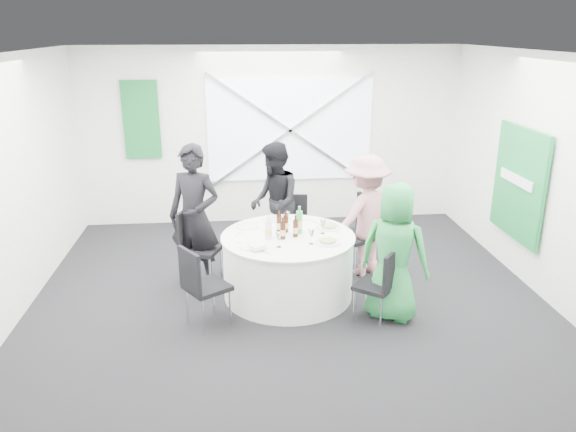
{
  "coord_description": "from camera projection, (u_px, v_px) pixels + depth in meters",
  "views": [
    {
      "loc": [
        -0.59,
        -5.86,
        3.06
      ],
      "look_at": [
        0.0,
        0.2,
        1.0
      ],
      "focal_mm": 35.0,
      "sensor_mm": 36.0,
      "label": 1
    }
  ],
  "objects": [
    {
      "name": "floor",
      "position": [
        290.0,
        302.0,
        6.56
      ],
      "size": [
        6.0,
        6.0,
        0.0
      ],
      "primitive_type": "plane",
      "color": "black",
      "rests_on": "ground"
    },
    {
      "name": "ceiling",
      "position": [
        290.0,
        54.0,
        5.66
      ],
      "size": [
        6.0,
        6.0,
        0.0
      ],
      "primitive_type": "plane",
      "rotation": [
        3.14,
        0.0,
        0.0
      ],
      "color": "white",
      "rests_on": "wall_back"
    },
    {
      "name": "wall_back",
      "position": [
        271.0,
        136.0,
        8.94
      ],
      "size": [
        6.0,
        0.0,
        6.0
      ],
      "primitive_type": "plane",
      "rotation": [
        1.57,
        0.0,
        0.0
      ],
      "color": "silver",
      "rests_on": "floor"
    },
    {
      "name": "wall_front",
      "position": [
        341.0,
        326.0,
        3.28
      ],
      "size": [
        6.0,
        0.0,
        6.0
      ],
      "primitive_type": "plane",
      "rotation": [
        -1.57,
        0.0,
        0.0
      ],
      "color": "silver",
      "rests_on": "floor"
    },
    {
      "name": "wall_left",
      "position": [
        3.0,
        195.0,
        5.83
      ],
      "size": [
        0.0,
        6.0,
        6.0
      ],
      "primitive_type": "plane",
      "rotation": [
        1.57,
        0.0,
        1.57
      ],
      "color": "silver",
      "rests_on": "floor"
    },
    {
      "name": "wall_right",
      "position": [
        552.0,
        180.0,
        6.38
      ],
      "size": [
        0.0,
        6.0,
        6.0
      ],
      "primitive_type": "plane",
      "rotation": [
        1.57,
        0.0,
        -1.57
      ],
      "color": "silver",
      "rests_on": "floor"
    },
    {
      "name": "window_panel",
      "position": [
        290.0,
        130.0,
        8.89
      ],
      "size": [
        2.6,
        0.03,
        1.6
      ],
      "primitive_type": "cube",
      "color": "white",
      "rests_on": "wall_back"
    },
    {
      "name": "window_brace_a",
      "position": [
        290.0,
        131.0,
        8.86
      ],
      "size": [
        2.63,
        0.05,
        1.84
      ],
      "primitive_type": "cube",
      "rotation": [
        0.0,
        0.97,
        0.0
      ],
      "color": "silver",
      "rests_on": "window_panel"
    },
    {
      "name": "window_brace_b",
      "position": [
        290.0,
        131.0,
        8.86
      ],
      "size": [
        2.63,
        0.05,
        1.84
      ],
      "primitive_type": "cube",
      "rotation": [
        0.0,
        -0.97,
        0.0
      ],
      "color": "silver",
      "rests_on": "window_panel"
    },
    {
      "name": "green_banner",
      "position": [
        141.0,
        120.0,
        8.61
      ],
      "size": [
        0.55,
        0.04,
        1.2
      ],
      "primitive_type": "cube",
      "color": "#167131",
      "rests_on": "wall_back"
    },
    {
      "name": "green_sign",
      "position": [
        519.0,
        183.0,
        7.01
      ],
      "size": [
        0.05,
        1.2,
        1.4
      ],
      "primitive_type": "cube",
      "color": "#167E37",
      "rests_on": "wall_right"
    },
    {
      "name": "banquet_table",
      "position": [
        288.0,
        266.0,
        6.62
      ],
      "size": [
        1.56,
        1.56,
        0.76
      ],
      "color": "white",
      "rests_on": "floor"
    },
    {
      "name": "chair_back",
      "position": [
        293.0,
        223.0,
        7.62
      ],
      "size": [
        0.47,
        0.47,
        0.9
      ],
      "rotation": [
        0.0,
        0.0,
        -0.15
      ],
      "color": "black",
      "rests_on": "floor"
    },
    {
      "name": "chair_back_left",
      "position": [
        195.0,
        241.0,
        6.88
      ],
      "size": [
        0.57,
        0.56,
        0.95
      ],
      "rotation": [
        0.0,
        0.0,
        1.19
      ],
      "color": "black",
      "rests_on": "floor"
    },
    {
      "name": "chair_back_right",
      "position": [
        362.0,
        227.0,
        7.27
      ],
      "size": [
        0.63,
        0.63,
        1.0
      ],
      "rotation": [
        0.0,
        0.0,
        -1.01
      ],
      "color": "black",
      "rests_on": "floor"
    },
    {
      "name": "chair_front_right",
      "position": [
        381.0,
        281.0,
        5.98
      ],
      "size": [
        0.53,
        0.53,
        0.84
      ],
      "rotation": [
        0.0,
        0.0,
        4.04
      ],
      "color": "black",
      "rests_on": "floor"
    },
    {
      "name": "chair_front_left",
      "position": [
        200.0,
        281.0,
        5.86
      ],
      "size": [
        0.57,
        0.57,
        0.91
      ],
      "rotation": [
        0.0,
        0.0,
        2.16
      ],
      "color": "black",
      "rests_on": "floor"
    },
    {
      "name": "person_man_back_left",
      "position": [
        194.0,
        217.0,
        6.77
      ],
      "size": [
        0.75,
        0.63,
        1.77
      ],
      "primitive_type": "imported",
      "rotation": [
        0.0,
        0.0,
        -0.37
      ],
      "color": "black",
      "rests_on": "floor"
    },
    {
      "name": "person_man_back",
      "position": [
        274.0,
        202.0,
        7.54
      ],
      "size": [
        0.49,
        0.82,
        1.63
      ],
      "primitive_type": "imported",
      "rotation": [
        0.0,
        0.0,
        -1.51
      ],
      "color": "black",
      "rests_on": "floor"
    },
    {
      "name": "person_woman_pink",
      "position": [
        366.0,
        216.0,
        7.1
      ],
      "size": [
        1.12,
        0.89,
        1.57
      ],
      "primitive_type": "imported",
      "rotation": [
        0.0,
        0.0,
        -2.66
      ],
      "color": "#BD7A80",
      "rests_on": "floor"
    },
    {
      "name": "person_woman_green",
      "position": [
        394.0,
        252.0,
        6.0
      ],
      "size": [
        0.9,
        0.8,
        1.54
      ],
      "primitive_type": "imported",
      "rotation": [
        0.0,
        0.0,
        2.61
      ],
      "color": "green",
      "rests_on": "floor"
    },
    {
      "name": "plate_back",
      "position": [
        280.0,
        219.0,
        7.03
      ],
      "size": [
        0.28,
        0.28,
        0.01
      ],
      "color": "silver",
      "rests_on": "banquet_table"
    },
    {
      "name": "plate_back_left",
      "position": [
        247.0,
        226.0,
        6.8
      ],
      "size": [
        0.28,
        0.28,
        0.01
      ],
      "color": "silver",
      "rests_on": "banquet_table"
    },
    {
      "name": "plate_back_right",
      "position": [
        329.0,
        227.0,
        6.75
      ],
      "size": [
        0.3,
        0.3,
        0.04
      ],
      "color": "silver",
      "rests_on": "banquet_table"
    },
    {
      "name": "plate_front_right",
      "position": [
        328.0,
        242.0,
        6.28
      ],
      "size": [
        0.29,
        0.29,
        0.04
      ],
      "color": "silver",
      "rests_on": "banquet_table"
    },
    {
      "name": "plate_front_left",
      "position": [
        250.0,
        246.0,
        6.17
      ],
      "size": [
        0.24,
        0.24,
        0.01
      ],
      "color": "silver",
      "rests_on": "banquet_table"
    },
    {
      "name": "napkin",
      "position": [
        258.0,
        247.0,
        6.07
      ],
      "size": [
        0.2,
        0.18,
        0.05
      ],
      "primitive_type": "cube",
      "rotation": [
        0.0,
        0.0,
        0.55
      ],
      "color": "white",
      "rests_on": "plate_front_left"
    },
    {
      "name": "beer_bottle_a",
      "position": [
        279.0,
        224.0,
        6.56
      ],
      "size": [
        0.06,
        0.06,
        0.28
      ],
      "color": "#38180A",
      "rests_on": "banquet_table"
    },
    {
      "name": "beer_bottle_b",
      "position": [
        286.0,
        224.0,
        6.59
      ],
      "size": [
        0.06,
        0.06,
        0.26
      ],
      "color": "#38180A",
      "rests_on": "banquet_table"
    },
    {
      "name": "beer_bottle_c",
      "position": [
        296.0,
        228.0,
        6.44
      ],
      "size": [
        0.06,
        0.06,
        0.26
      ],
      "color": "#38180A",
      "rests_on": "banquet_table"
    },
    {
      "name": "beer_bottle_d",
      "position": [
        283.0,
        231.0,
        6.37
      ],
      "size": [
        0.06,
        0.06,
        0.26
      ],
      "color": "#38180A",
      "rests_on": "banquet_table"
    },
    {
      "name": "green_water_bottle",
      "position": [
        299.0,
        223.0,
        6.54
      ],
      "size": [
        0.08,
        0.08,
        0.33
      ],
      "color": "green",
      "rests_on": "banquet_table"
    },
    {
      "name": "clear_water_bottle",
      "position": [
        268.0,
        230.0,
        6.38
      ],
      "size": [
        0.08,
        0.08,
        0.27
      ],
      "color": "silver",
      "rests_on": "banquet_table"
    },
    {
      "name": "wine_glass_a",
      "position": [
        311.0,
        233.0,
        6.21
      ],
      "size": [
        0.07,
        0.07,
        0.17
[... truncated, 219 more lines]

